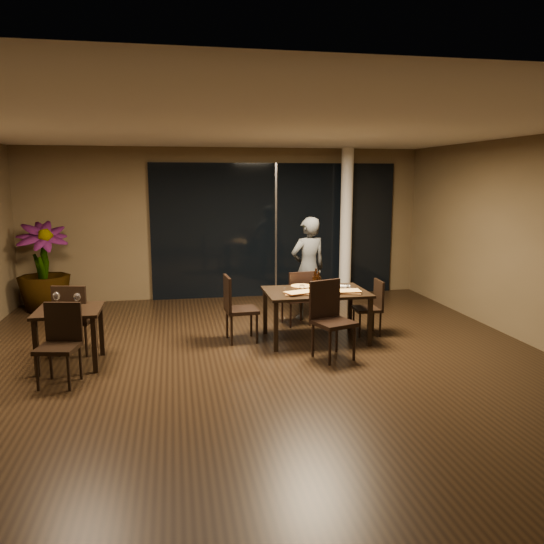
{
  "coord_description": "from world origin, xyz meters",
  "views": [
    {
      "loc": [
        -1.05,
        -6.64,
        2.39
      ],
      "look_at": [
        0.34,
        0.82,
        1.05
      ],
      "focal_mm": 35.0,
      "sensor_mm": 36.0,
      "label": 1
    }
  ],
  "objects_px": {
    "chair_main_far": "(298,295)",
    "potted_plant": "(43,267)",
    "main_table": "(316,296)",
    "chair_main_right": "(372,304)",
    "chair_side_far": "(74,316)",
    "bottle_c": "(316,279)",
    "chair_side_near": "(61,339)",
    "bottle_b": "(318,281)",
    "diner": "(308,268)",
    "chair_main_left": "(236,305)",
    "side_table": "(69,319)",
    "chair_main_near": "(330,315)",
    "bottle_a": "(315,281)"
  },
  "relations": [
    {
      "from": "bottle_b",
      "to": "chair_side_far",
      "type": "bearing_deg",
      "value": -177.94
    },
    {
      "from": "chair_side_far",
      "to": "bottle_c",
      "type": "xyz_separation_m",
      "value": [
        3.44,
        0.14,
        0.36
      ]
    },
    {
      "from": "chair_main_near",
      "to": "bottle_a",
      "type": "relative_size",
      "value": 3.59
    },
    {
      "from": "diner",
      "to": "bottle_c",
      "type": "height_order",
      "value": "diner"
    },
    {
      "from": "chair_main_right",
      "to": "diner",
      "type": "relative_size",
      "value": 0.49
    },
    {
      "from": "main_table",
      "to": "chair_main_left",
      "type": "height_order",
      "value": "chair_main_left"
    },
    {
      "from": "chair_main_far",
      "to": "chair_main_left",
      "type": "height_order",
      "value": "chair_main_left"
    },
    {
      "from": "chair_main_far",
      "to": "diner",
      "type": "distance_m",
      "value": 0.63
    },
    {
      "from": "chair_side_near",
      "to": "bottle_b",
      "type": "distance_m",
      "value": 3.66
    },
    {
      "from": "chair_main_right",
      "to": "diner",
      "type": "xyz_separation_m",
      "value": [
        -0.73,
        1.11,
        0.4
      ]
    },
    {
      "from": "potted_plant",
      "to": "bottle_a",
      "type": "distance_m",
      "value": 5.07
    },
    {
      "from": "chair_main_far",
      "to": "chair_side_near",
      "type": "relative_size",
      "value": 0.97
    },
    {
      "from": "chair_side_far",
      "to": "chair_side_near",
      "type": "xyz_separation_m",
      "value": [
        0.03,
        -1.03,
        -0.02
      ]
    },
    {
      "from": "diner",
      "to": "chair_main_far",
      "type": "bearing_deg",
      "value": 43.21
    },
    {
      "from": "bottle_c",
      "to": "diner",
      "type": "bearing_deg",
      "value": 81.18
    },
    {
      "from": "bottle_a",
      "to": "main_table",
      "type": "bearing_deg",
      "value": -71.12
    },
    {
      "from": "main_table",
      "to": "potted_plant",
      "type": "relative_size",
      "value": 0.92
    },
    {
      "from": "chair_main_near",
      "to": "bottle_a",
      "type": "distance_m",
      "value": 0.88
    },
    {
      "from": "bottle_b",
      "to": "bottle_c",
      "type": "distance_m",
      "value": 0.05
    },
    {
      "from": "chair_main_left",
      "to": "chair_main_right",
      "type": "relative_size",
      "value": 1.16
    },
    {
      "from": "side_table",
      "to": "chair_main_far",
      "type": "distance_m",
      "value": 3.57
    },
    {
      "from": "bottle_a",
      "to": "bottle_c",
      "type": "relative_size",
      "value": 0.9
    },
    {
      "from": "side_table",
      "to": "bottle_a",
      "type": "xyz_separation_m",
      "value": [
        3.39,
        0.54,
        0.27
      ]
    },
    {
      "from": "chair_main_far",
      "to": "potted_plant",
      "type": "height_order",
      "value": "potted_plant"
    },
    {
      "from": "chair_main_far",
      "to": "bottle_b",
      "type": "height_order",
      "value": "bottle_b"
    },
    {
      "from": "main_table",
      "to": "chair_main_far",
      "type": "distance_m",
      "value": 0.81
    },
    {
      "from": "potted_plant",
      "to": "chair_main_right",
      "type": "bearing_deg",
      "value": -25.07
    },
    {
      "from": "chair_main_far",
      "to": "chair_side_near",
      "type": "distance_m",
      "value": 3.82
    },
    {
      "from": "main_table",
      "to": "chair_main_left",
      "type": "bearing_deg",
      "value": 173.74
    },
    {
      "from": "chair_main_right",
      "to": "bottle_c",
      "type": "relative_size",
      "value": 2.65
    },
    {
      "from": "chair_main_near",
      "to": "chair_side_near",
      "type": "relative_size",
      "value": 1.1
    },
    {
      "from": "chair_main_right",
      "to": "potted_plant",
      "type": "bearing_deg",
      "value": -112.72
    },
    {
      "from": "chair_main_right",
      "to": "potted_plant",
      "type": "height_order",
      "value": "potted_plant"
    },
    {
      "from": "bottle_b",
      "to": "diner",
      "type": "bearing_deg",
      "value": 83.03
    },
    {
      "from": "chair_main_left",
      "to": "chair_side_near",
      "type": "height_order",
      "value": "chair_main_left"
    },
    {
      "from": "chair_main_left",
      "to": "bottle_c",
      "type": "bearing_deg",
      "value": -96.8
    },
    {
      "from": "diner",
      "to": "bottle_a",
      "type": "bearing_deg",
      "value": 65.85
    },
    {
      "from": "main_table",
      "to": "chair_side_far",
      "type": "relative_size",
      "value": 1.52
    },
    {
      "from": "main_table",
      "to": "diner",
      "type": "xyz_separation_m",
      "value": [
        0.2,
        1.22,
        0.2
      ]
    },
    {
      "from": "side_table",
      "to": "chair_main_far",
      "type": "bearing_deg",
      "value": 21.26
    },
    {
      "from": "side_table",
      "to": "bottle_b",
      "type": "xyz_separation_m",
      "value": [
        3.45,
        0.56,
        0.27
      ]
    },
    {
      "from": "chair_main_far",
      "to": "bottle_b",
      "type": "relative_size",
      "value": 3.32
    },
    {
      "from": "bottle_a",
      "to": "potted_plant",
      "type": "bearing_deg",
      "value": 149.65
    },
    {
      "from": "chair_main_far",
      "to": "bottle_c",
      "type": "distance_m",
      "value": 0.82
    },
    {
      "from": "chair_main_right",
      "to": "chair_side_far",
      "type": "bearing_deg",
      "value": -85.34
    },
    {
      "from": "main_table",
      "to": "bottle_c",
      "type": "distance_m",
      "value": 0.25
    },
    {
      "from": "main_table",
      "to": "potted_plant",
      "type": "distance_m",
      "value": 5.1
    },
    {
      "from": "main_table",
      "to": "chair_main_right",
      "type": "relative_size",
      "value": 1.76
    },
    {
      "from": "main_table",
      "to": "chair_main_near",
      "type": "distance_m",
      "value": 0.79
    },
    {
      "from": "chair_side_far",
      "to": "bottle_c",
      "type": "height_order",
      "value": "bottle_c"
    }
  ]
}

